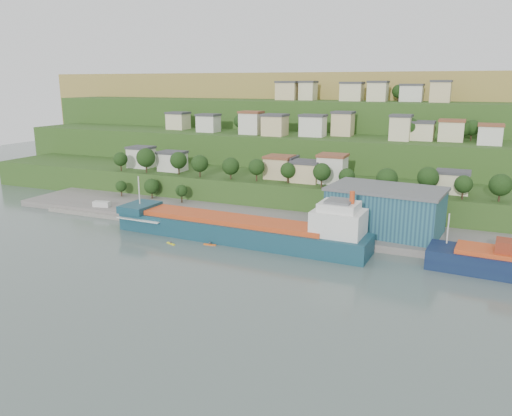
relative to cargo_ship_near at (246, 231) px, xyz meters
The scene contains 10 objects.
ground 10.23m from the cargo_ship_near, 98.80° to the right, with size 500.00×500.00×0.00m, color #4D5E55.
quay 26.24m from the cargo_ship_near, 44.76° to the left, with size 220.00×26.00×4.00m, color slate.
pebble_beach 57.91m from the cargo_ship_near, 167.67° to the left, with size 40.00×18.00×2.40m, color slate.
hillside 159.09m from the cargo_ship_near, 90.54° to the left, with size 360.00×211.05×96.00m.
cargo_ship_near is the anchor object (origin of this frame).
warehouse 39.78m from the cargo_ship_near, 28.01° to the left, with size 32.88×22.25×12.80m.
caravan 59.18m from the cargo_ship_near, behind, with size 5.71×2.38×2.67m, color silver.
dinghy 50.61m from the cargo_ship_near, 169.37° to the left, with size 4.25×1.59×0.85m, color silver.
kayak_orange 10.56m from the cargo_ship_near, 138.78° to the right, with size 3.56×1.09×0.88m.
kayak_yellow 20.82m from the cargo_ship_near, 150.22° to the right, with size 3.21×1.70×0.81m.
Camera 1 is at (57.28, -110.73, 43.11)m, focal length 35.00 mm.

